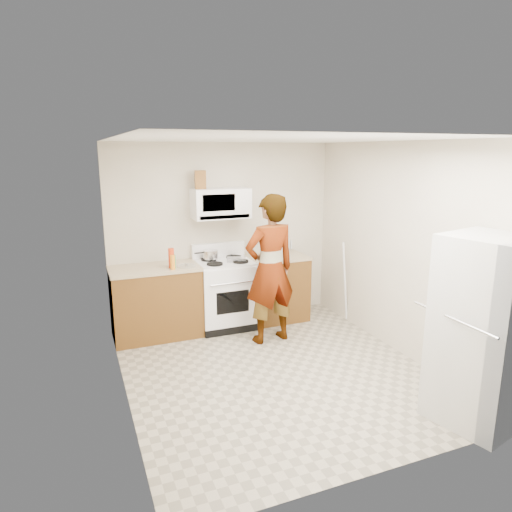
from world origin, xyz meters
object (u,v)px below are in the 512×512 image
gas_range (225,292)px  microwave (221,203)px  fridge (483,331)px  saucepan (210,255)px  kettle (285,245)px  person (270,269)px

gas_range → microwave: size_ratio=1.49×
gas_range → fridge: 3.33m
gas_range → fridge: bearing=-65.1°
gas_range → saucepan: 0.56m
gas_range → kettle: gas_range is taller
microwave → fridge: microwave is taller
gas_range → saucepan: bearing=143.7°
person → saucepan: size_ratio=9.35×
person → saucepan: person is taller
microwave → saucepan: bearing=-176.8°
microwave → person: microwave is taller
fridge → saucepan: fridge is taller
saucepan → fridge: bearing=-63.5°
microwave → fridge: bearing=-66.0°
fridge → saucepan: bearing=102.4°
microwave → fridge: 3.53m
person → kettle: bearing=-132.0°
gas_range → saucepan: gas_range is taller
gas_range → person: bearing=-61.1°
kettle → gas_range: bearing=172.8°
fridge → person: bearing=99.6°
fridge → kettle: fridge is taller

